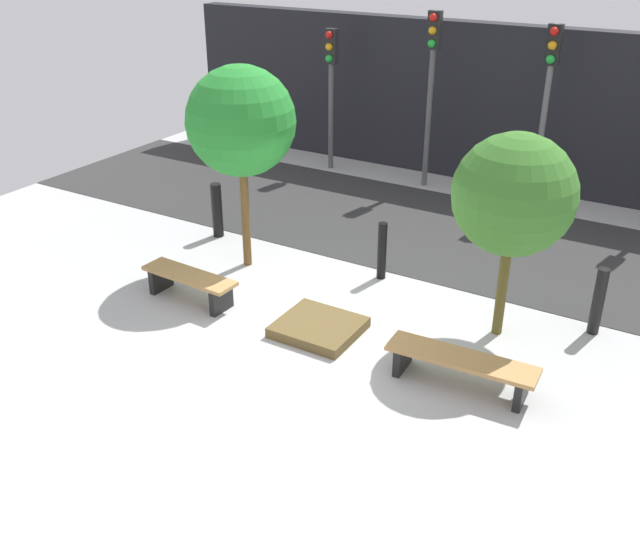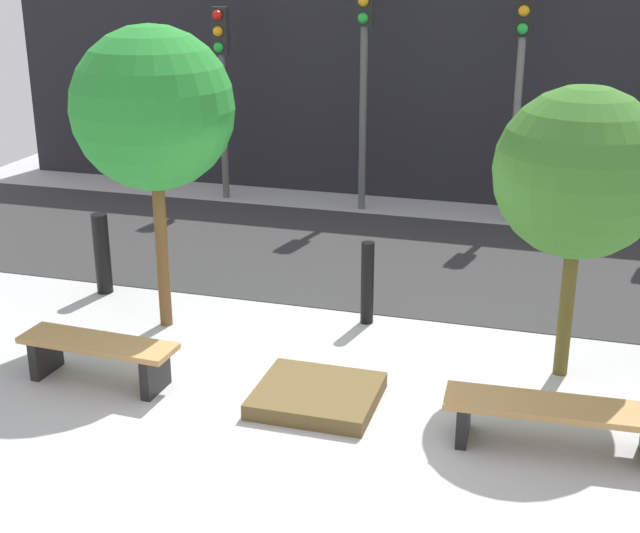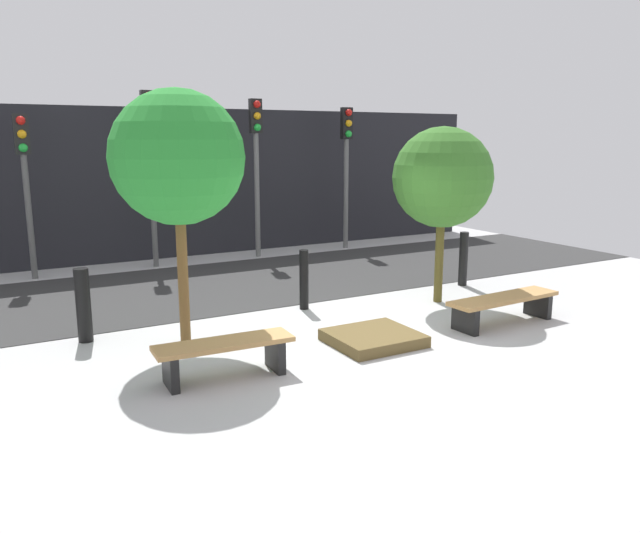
{
  "view_description": "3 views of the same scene",
  "coord_description": "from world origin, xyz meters",
  "views": [
    {
      "loc": [
        4.65,
        -7.81,
        5.52
      ],
      "look_at": [
        0.02,
        -0.04,
        1.08
      ],
      "focal_mm": 40.0,
      "sensor_mm": 36.0,
      "label": 1
    },
    {
      "loc": [
        2.24,
        -7.5,
        4.24
      ],
      "look_at": [
        -0.19,
        0.71,
        1.15
      ],
      "focal_mm": 50.0,
      "sensor_mm": 36.0,
      "label": 2
    },
    {
      "loc": [
        -4.72,
        -6.93,
        2.82
      ],
      "look_at": [
        -0.43,
        0.71,
        1.01
      ],
      "focal_mm": 35.0,
      "sensor_mm": 36.0,
      "label": 3
    }
  ],
  "objects": [
    {
      "name": "bench_left",
      "position": [
        -2.27,
        -0.25,
        0.33
      ],
      "size": [
        1.67,
        0.53,
        0.47
      ],
      "rotation": [
        0.0,
        0.0,
        -0.05
      ],
      "color": "black",
      "rests_on": "ground"
    },
    {
      "name": "traffic_light_west",
      "position": [
        -3.73,
        6.74,
        2.28
      ],
      "size": [
        0.28,
        0.27,
        3.28
      ],
      "color": "#535353",
      "rests_on": "ground"
    },
    {
      "name": "bench_right",
      "position": [
        2.27,
        -0.25,
        0.32
      ],
      "size": [
        1.98,
        0.57,
        0.44
      ],
      "rotation": [
        0.0,
        0.0,
        0.05
      ],
      "color": "black",
      "rests_on": "ground"
    },
    {
      "name": "ground_plane",
      "position": [
        0.0,
        0.0,
        0.0
      ],
      "size": [
        18.0,
        18.0,
        0.0
      ],
      "primitive_type": "plane",
      "color": "#B3B3B3"
    },
    {
      "name": "traffic_light_mid_east",
      "position": [
        1.24,
        6.74,
        2.56
      ],
      "size": [
        0.28,
        0.27,
        3.7
      ],
      "color": "slate",
      "rests_on": "ground"
    },
    {
      "name": "building_facade",
      "position": [
        0.0,
        7.86,
        1.75
      ],
      "size": [
        16.2,
        0.5,
        3.5
      ],
      "primitive_type": "cube",
      "color": "black",
      "rests_on": "ground"
    },
    {
      "name": "bollard_far_left",
      "position": [
        -3.49,
        2.02,
        0.53
      ],
      "size": [
        0.2,
        0.2,
        1.05
      ],
      "primitive_type": "cylinder",
      "color": "black",
      "rests_on": "ground"
    },
    {
      "name": "road_strip",
      "position": [
        0.0,
        4.36,
        0.01
      ],
      "size": [
        18.0,
        4.18,
        0.01
      ],
      "primitive_type": "cube",
      "color": "#313131",
      "rests_on": "ground"
    },
    {
      "name": "tree_behind_left_bench",
      "position": [
        -2.27,
        1.3,
        2.56
      ],
      "size": [
        1.8,
        1.8,
        3.47
      ],
      "color": "brown",
      "rests_on": "ground"
    },
    {
      "name": "bollard_left",
      "position": [
        0.0,
        2.02,
        0.5
      ],
      "size": [
        0.15,
        0.15,
        1.01
      ],
      "primitive_type": "cylinder",
      "color": "black",
      "rests_on": "ground"
    },
    {
      "name": "tree_behind_right_bench",
      "position": [
        2.27,
        1.3,
        2.16
      ],
      "size": [
        1.7,
        1.7,
        3.01
      ],
      "color": "brown",
      "rests_on": "ground"
    },
    {
      "name": "planter_bed",
      "position": [
        0.0,
        -0.05,
        0.08
      ],
      "size": [
        1.18,
        1.08,
        0.16
      ],
      "primitive_type": "cube",
      "color": "brown",
      "rests_on": "ground"
    },
    {
      "name": "bollard_center",
      "position": [
        3.49,
        2.02,
        0.52
      ],
      "size": [
        0.17,
        0.17,
        1.05
      ],
      "primitive_type": "cylinder",
      "color": "black",
      "rests_on": "ground"
    },
    {
      "name": "traffic_light_mid_west",
      "position": [
        -1.24,
        6.74,
        2.62
      ],
      "size": [
        0.28,
        0.27,
        3.8
      ],
      "color": "#535353",
      "rests_on": "ground"
    }
  ]
}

